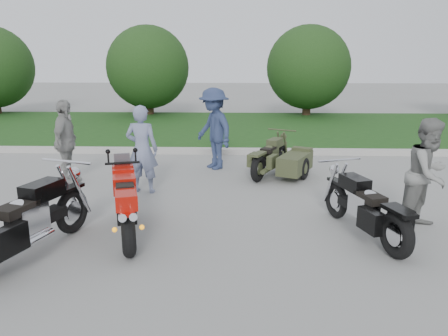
{
  "coord_description": "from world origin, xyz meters",
  "views": [
    {
      "loc": [
        1.04,
        -6.0,
        2.66
      ],
      "look_at": [
        0.78,
        1.26,
        0.8
      ],
      "focal_mm": 35.0,
      "sensor_mm": 36.0,
      "label": 1
    }
  ],
  "objects_px": {
    "cruiser_sidecar": "(284,161)",
    "person_back": "(66,142)",
    "cruiser_left": "(23,225)",
    "cruiser_right": "(367,210)",
    "person_grey": "(428,174)",
    "person_denim": "(214,129)",
    "sportbike_red": "(126,202)",
    "person_stripe": "(142,149)"
  },
  "relations": [
    {
      "from": "cruiser_sidecar",
      "to": "person_back",
      "type": "relative_size",
      "value": 1.07
    },
    {
      "from": "cruiser_left",
      "to": "cruiser_sidecar",
      "type": "height_order",
      "value": "cruiser_left"
    },
    {
      "from": "cruiser_sidecar",
      "to": "person_back",
      "type": "distance_m",
      "value": 4.76
    },
    {
      "from": "cruiser_left",
      "to": "cruiser_right",
      "type": "xyz_separation_m",
      "value": [
        4.78,
        0.91,
        -0.06
      ]
    },
    {
      "from": "person_grey",
      "to": "person_back",
      "type": "relative_size",
      "value": 0.98
    },
    {
      "from": "person_grey",
      "to": "person_denim",
      "type": "bearing_deg",
      "value": 94.1
    },
    {
      "from": "sportbike_red",
      "to": "cruiser_sidecar",
      "type": "relative_size",
      "value": 1.03
    },
    {
      "from": "sportbike_red",
      "to": "cruiser_sidecar",
      "type": "bearing_deg",
      "value": 36.11
    },
    {
      "from": "cruiser_left",
      "to": "person_stripe",
      "type": "bearing_deg",
      "value": 90.39
    },
    {
      "from": "cruiser_right",
      "to": "person_grey",
      "type": "bearing_deg",
      "value": 6.25
    },
    {
      "from": "cruiser_right",
      "to": "person_stripe",
      "type": "height_order",
      "value": "person_stripe"
    },
    {
      "from": "person_stripe",
      "to": "cruiser_right",
      "type": "bearing_deg",
      "value": 156.54
    },
    {
      "from": "cruiser_left",
      "to": "cruiser_sidecar",
      "type": "bearing_deg",
      "value": 65.4
    },
    {
      "from": "cruiser_sidecar",
      "to": "cruiser_left",
      "type": "bearing_deg",
      "value": -106.75
    },
    {
      "from": "cruiser_left",
      "to": "person_grey",
      "type": "xyz_separation_m",
      "value": [
        5.81,
        1.37,
        0.39
      ]
    },
    {
      "from": "person_denim",
      "to": "person_back",
      "type": "bearing_deg",
      "value": -101.65
    },
    {
      "from": "person_stripe",
      "to": "cruiser_sidecar",
      "type": "bearing_deg",
      "value": -151.14
    },
    {
      "from": "person_grey",
      "to": "cruiser_sidecar",
      "type": "bearing_deg",
      "value": 83.31
    },
    {
      "from": "cruiser_sidecar",
      "to": "person_stripe",
      "type": "distance_m",
      "value": 3.23
    },
    {
      "from": "cruiser_sidecar",
      "to": "sportbike_red",
      "type": "bearing_deg",
      "value": -102.19
    },
    {
      "from": "person_stripe",
      "to": "person_back",
      "type": "xyz_separation_m",
      "value": [
        -1.75,
        0.57,
        0.02
      ]
    },
    {
      "from": "person_back",
      "to": "cruiser_sidecar",
      "type": "bearing_deg",
      "value": -83.2
    },
    {
      "from": "person_back",
      "to": "cruiser_left",
      "type": "bearing_deg",
      "value": -168.81
    },
    {
      "from": "cruiser_left",
      "to": "person_stripe",
      "type": "relative_size",
      "value": 1.39
    },
    {
      "from": "cruiser_left",
      "to": "cruiser_right",
      "type": "height_order",
      "value": "cruiser_left"
    },
    {
      "from": "person_back",
      "to": "cruiser_right",
      "type": "bearing_deg",
      "value": -117.46
    },
    {
      "from": "cruiser_right",
      "to": "person_back",
      "type": "height_order",
      "value": "person_back"
    },
    {
      "from": "cruiser_right",
      "to": "person_stripe",
      "type": "xyz_separation_m",
      "value": [
        -3.84,
        2.17,
        0.44
      ]
    },
    {
      "from": "cruiser_left",
      "to": "person_stripe",
      "type": "distance_m",
      "value": 3.24
    },
    {
      "from": "sportbike_red",
      "to": "cruiser_left",
      "type": "xyz_separation_m",
      "value": [
        -1.18,
        -0.78,
        -0.07
      ]
    },
    {
      "from": "person_grey",
      "to": "sportbike_red",
      "type": "bearing_deg",
      "value": 147.26
    },
    {
      "from": "person_stripe",
      "to": "person_denim",
      "type": "height_order",
      "value": "person_denim"
    },
    {
      "from": "person_stripe",
      "to": "sportbike_red",
      "type": "bearing_deg",
      "value": 102.02
    },
    {
      "from": "sportbike_red",
      "to": "person_stripe",
      "type": "height_order",
      "value": "person_stripe"
    },
    {
      "from": "person_stripe",
      "to": "person_grey",
      "type": "height_order",
      "value": "person_grey"
    },
    {
      "from": "cruiser_right",
      "to": "person_stripe",
      "type": "distance_m",
      "value": 4.43
    },
    {
      "from": "person_grey",
      "to": "person_denim",
      "type": "relative_size",
      "value": 0.9
    },
    {
      "from": "sportbike_red",
      "to": "person_denim",
      "type": "bearing_deg",
      "value": 59.42
    },
    {
      "from": "person_stripe",
      "to": "person_denim",
      "type": "distance_m",
      "value": 2.37
    },
    {
      "from": "cruiser_left",
      "to": "person_back",
      "type": "distance_m",
      "value": 3.75
    },
    {
      "from": "person_denim",
      "to": "cruiser_sidecar",
      "type": "bearing_deg",
      "value": 29.32
    },
    {
      "from": "cruiser_right",
      "to": "cruiser_sidecar",
      "type": "distance_m",
      "value": 3.53
    }
  ]
}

